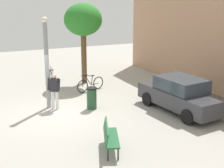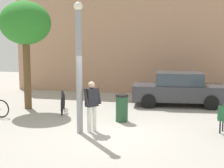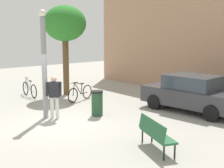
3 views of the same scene
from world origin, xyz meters
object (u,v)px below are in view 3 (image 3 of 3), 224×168
Objects in this scene: plaza_tree at (65,25)px; lamppost at (44,62)px; park_bench at (155,132)px; parked_car_charcoal at (192,93)px; bicycle_silver at (29,89)px; bicycle_black at (80,93)px; trash_bin at (97,103)px; person_by_lamppost at (54,94)px.

lamppost is at bearing -41.31° from plaza_tree.
parked_car_charcoal reaches higher than park_bench.
park_bench is 9.37m from bicycle_silver.
park_bench is 0.96× the size of bicycle_black.
trash_bin is (2.73, -1.00, 0.13)m from bicycle_black.
bicycle_silver is at bearing 166.67° from person_by_lamppost.
lamppost reaches higher than park_bench.
parked_car_charcoal is (6.46, 2.21, -2.90)m from plaza_tree.
person_by_lamppost is 0.92× the size of bicycle_silver.
park_bench is 7.11m from bicycle_black.
park_bench is (4.79, 0.55, -0.42)m from person_by_lamppost.
park_bench is at bearing -14.91° from plaza_tree.
park_bench is 0.38× the size of parked_car_charcoal.
bicycle_silver is at bearing -150.14° from bicycle_black.
trash_bin is at bearing 4.93° from bicycle_silver.
lamppost is at bearing -119.81° from parked_car_charcoal.
bicycle_black and bicycle_silver have the same top height.
bicycle_black is at bearing 29.86° from bicycle_silver.
person_by_lamppost reaches higher than bicycle_black.
bicycle_black is (-2.04, 2.53, -0.58)m from person_by_lamppost.
lamppost is at bearing -16.92° from bicycle_silver.
park_bench is at bearing -64.64° from parked_car_charcoal.
plaza_tree reaches higher than parked_car_charcoal.
person_by_lamppost reaches higher than bicycle_silver.
trash_bin is at bearing -20.08° from bicycle_black.
lamppost is 2.65m from trash_bin.
trash_bin reaches higher than bicycle_black.
plaza_tree is 7.42m from parked_car_charcoal.
parked_car_charcoal is (2.66, 5.04, -0.19)m from person_by_lamppost.
person_by_lamppost is 1.00× the size of park_bench.
plaza_tree is (-8.59, 2.29, 3.13)m from park_bench.
plaza_tree is 1.07× the size of parked_car_charcoal.
bicycle_silver is at bearing 163.08° from lamppost.
person_by_lamppost is (0.35, 0.20, -1.25)m from lamppost.
person_by_lamppost is at bearing -13.33° from bicycle_silver.
person_by_lamppost is at bearing -36.70° from plaza_tree.
parked_car_charcoal is (3.00, 5.24, -1.44)m from lamppost.
plaza_tree is 4.59× the size of trash_bin.
lamppost reaches higher than parked_car_charcoal.
bicycle_black is 2.91m from trash_bin.
bicycle_black is (1.77, -0.30, -3.29)m from plaza_tree.
lamppost is at bearing -58.28° from bicycle_black.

